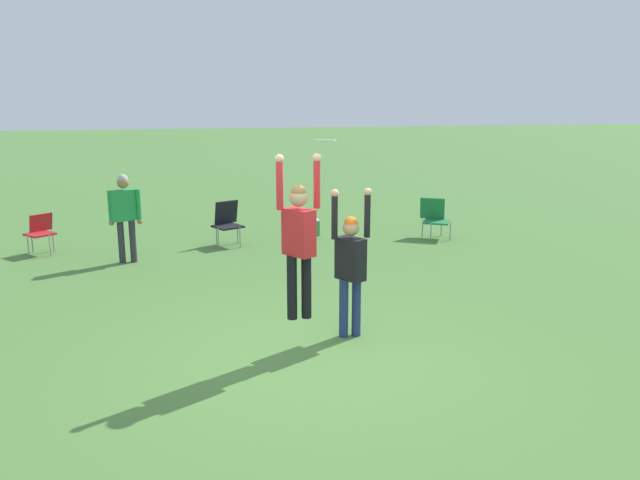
# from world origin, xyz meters

# --- Properties ---
(ground_plane) EXTENTS (120.00, 120.00, 0.00)m
(ground_plane) POSITION_xyz_m (0.00, 0.00, 0.00)
(ground_plane) COLOR #4C7A38
(person_jumping) EXTENTS (0.54, 0.43, 1.96)m
(person_jumping) POSITION_xyz_m (-0.13, 0.18, 1.51)
(person_jumping) COLOR black
(person_jumping) RESTS_ON ground_plane
(person_defending) EXTENTS (0.53, 0.43, 1.95)m
(person_defending) POSITION_xyz_m (0.64, 0.65, 1.02)
(person_defending) COLOR navy
(person_defending) RESTS_ON ground_plane
(frisbee) EXTENTS (0.27, 0.27, 0.03)m
(frisbee) POSITION_xyz_m (0.21, 0.33, 2.57)
(frisbee) COLOR white
(camping_chair_0) EXTENTS (0.70, 0.76, 0.93)m
(camping_chair_0) POSITION_xyz_m (-0.38, 6.30, 0.53)
(camping_chair_0) COLOR gray
(camping_chair_0) RESTS_ON ground_plane
(camping_chair_1) EXTENTS (0.74, 0.81, 0.88)m
(camping_chair_1) POSITION_xyz_m (4.18, 5.91, 0.49)
(camping_chair_1) COLOR gray
(camping_chair_1) RESTS_ON ground_plane
(camping_chair_2) EXTENTS (0.66, 0.73, 0.79)m
(camping_chair_2) POSITION_xyz_m (-4.09, 6.45, 0.48)
(camping_chair_2) COLOR gray
(camping_chair_2) RESTS_ON ground_plane
(person_spectator_near) EXTENTS (0.62, 0.40, 1.68)m
(person_spectator_near) POSITION_xyz_m (-2.37, 5.29, 1.01)
(person_spectator_near) COLOR #2D2D38
(person_spectator_near) RESTS_ON ground_plane
(cooler_box) EXTENTS (0.39, 0.34, 0.36)m
(cooler_box) POSITION_xyz_m (1.54, 6.83, 0.18)
(cooler_box) COLOR #2D8C4C
(cooler_box) RESTS_ON ground_plane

